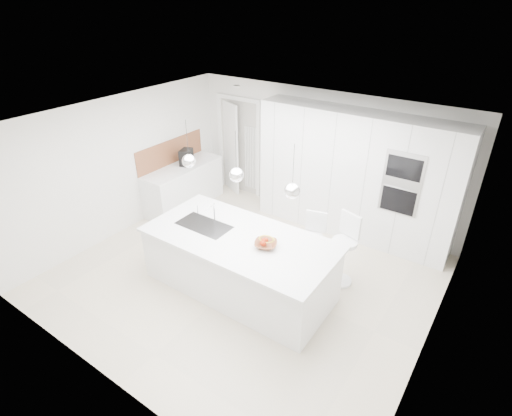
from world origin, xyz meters
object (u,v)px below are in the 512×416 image
Objects in this scene: fruit_bowl at (266,244)px; bar_stool_left at (311,245)px; espresso_machine at (186,157)px; bar_stool_right at (343,251)px; island_base at (239,265)px.

fruit_bowl is 0.30× the size of bar_stool_left.
espresso_machine is at bearing 152.18° from fruit_bowl.
bar_stool_left is at bearing -157.88° from bar_stool_right.
bar_stool_right is (1.22, 1.01, 0.15)m from island_base.
bar_stool_right is (0.53, 0.05, 0.05)m from bar_stool_left.
espresso_machine reaches higher than fruit_bowl.
bar_stool_left is (0.25, 0.91, -0.41)m from fruit_bowl.
bar_stool_left reaches higher than fruit_bowl.
island_base is 8.57× the size of espresso_machine.
fruit_bowl is (0.44, 0.05, 0.51)m from island_base.
fruit_bowl is 0.27× the size of bar_stool_right.
fruit_bowl is at bearing 6.70° from island_base.
island_base is 0.68m from fruit_bowl.
island_base is at bearing -123.49° from bar_stool_right.
island_base is 1.59m from bar_stool_right.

